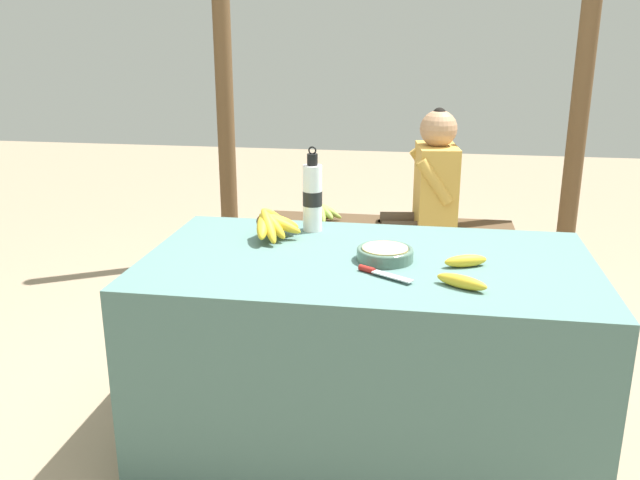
# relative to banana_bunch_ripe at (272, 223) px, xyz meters

# --- Properties ---
(ground_plane) EXTENTS (12.00, 12.00, 0.00)m
(ground_plane) POSITION_rel_banana_bunch_ripe_xyz_m (0.36, -0.16, -0.75)
(ground_plane) COLOR gray
(market_counter) EXTENTS (1.49, 0.84, 0.69)m
(market_counter) POSITION_rel_banana_bunch_ripe_xyz_m (0.36, -0.16, -0.41)
(market_counter) COLOR #4C706B
(market_counter) RESTS_ON ground_plane
(banana_bunch_ripe) EXTENTS (0.17, 0.25, 0.13)m
(banana_bunch_ripe) POSITION_rel_banana_bunch_ripe_xyz_m (0.00, 0.00, 0.00)
(banana_bunch_ripe) COLOR #4C381E
(banana_bunch_ripe) RESTS_ON market_counter
(serving_bowl) EXTENTS (0.19, 0.19, 0.04)m
(serving_bowl) POSITION_rel_banana_bunch_ripe_xyz_m (0.42, -0.18, -0.04)
(serving_bowl) COLOR #4C6B5B
(serving_bowl) RESTS_ON market_counter
(water_bottle) EXTENTS (0.07, 0.07, 0.32)m
(water_bottle) POSITION_rel_banana_bunch_ripe_xyz_m (0.13, 0.13, 0.07)
(water_bottle) COLOR white
(water_bottle) RESTS_ON market_counter
(loose_banana_front) EXTENTS (0.16, 0.11, 0.04)m
(loose_banana_front) POSITION_rel_banana_bunch_ripe_xyz_m (0.66, -0.39, -0.04)
(loose_banana_front) COLOR gold
(loose_banana_front) RESTS_ON market_counter
(loose_banana_side) EXTENTS (0.15, 0.09, 0.04)m
(loose_banana_side) POSITION_rel_banana_bunch_ripe_xyz_m (0.68, -0.20, -0.04)
(loose_banana_side) COLOR gold
(loose_banana_side) RESTS_ON market_counter
(knife) EXTENTS (0.18, 0.12, 0.02)m
(knife) POSITION_rel_banana_bunch_ripe_xyz_m (0.41, -0.32, -0.05)
(knife) COLOR #BCBCC1
(knife) RESTS_ON market_counter
(wooden_bench) EXTENTS (1.36, 0.32, 0.39)m
(wooden_bench) POSITION_rel_banana_bunch_ripe_xyz_m (0.34, 1.32, -0.42)
(wooden_bench) COLOR #4C3823
(wooden_bench) RESTS_ON ground_plane
(seated_vendor) EXTENTS (0.43, 0.41, 1.03)m
(seated_vendor) POSITION_rel_banana_bunch_ripe_xyz_m (0.55, 1.28, -0.16)
(seated_vendor) COLOR #473828
(seated_vendor) RESTS_ON ground_plane
(banana_bunch_green) EXTENTS (0.15, 0.25, 0.10)m
(banana_bunch_green) POSITION_rel_banana_bunch_ripe_xyz_m (-0.01, 1.32, -0.30)
(banana_bunch_green) COLOR #4C381E
(banana_bunch_green) RESTS_ON wooden_bench
(support_post_near) EXTENTS (0.11, 0.11, 2.29)m
(support_post_near) POSITION_rel_banana_bunch_ripe_xyz_m (-0.68, 1.70, 0.40)
(support_post_near) COLOR brown
(support_post_near) RESTS_ON ground_plane
(support_post_far) EXTENTS (0.11, 0.11, 2.29)m
(support_post_far) POSITION_rel_banana_bunch_ripe_xyz_m (1.37, 1.70, 0.40)
(support_post_far) COLOR brown
(support_post_far) RESTS_ON ground_plane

